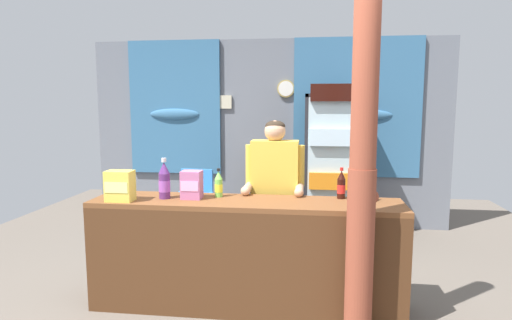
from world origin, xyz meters
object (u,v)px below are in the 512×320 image
(plastic_lawn_chair, at_px, (194,199))
(snack_box_wafer, at_px, (192,185))
(drink_fridge, at_px, (332,156))
(bottle_shelf_rack, at_px, (271,188))
(soda_bottle_water, at_px, (367,190))
(snack_box_instant_noodle, at_px, (120,186))
(soda_bottle_lime_soda, at_px, (219,185))
(soda_bottle_grape_soda, at_px, (164,181))
(shopkeeper, at_px, (275,183))
(soda_bottle_cola, at_px, (341,185))
(stall_counter, at_px, (244,247))
(timber_post, at_px, (362,176))

(plastic_lawn_chair, xyz_separation_m, snack_box_wafer, (0.48, -1.75, 0.53))
(drink_fridge, distance_m, bottle_shelf_rack, 0.91)
(soda_bottle_water, height_order, snack_box_instant_noodle, snack_box_instant_noodle)
(bottle_shelf_rack, relative_size, snack_box_instant_noodle, 4.56)
(soda_bottle_lime_soda, bearing_deg, plastic_lawn_chair, 112.52)
(soda_bottle_grape_soda, relative_size, soda_bottle_water, 1.48)
(plastic_lawn_chair, bearing_deg, soda_bottle_lime_soda, -67.48)
(shopkeeper, xyz_separation_m, soda_bottle_lime_soda, (-0.44, -0.34, 0.04))
(snack_box_wafer, bearing_deg, soda_bottle_cola, 7.58)
(snack_box_wafer, bearing_deg, soda_bottle_water, 2.58)
(soda_bottle_water, height_order, soda_bottle_lime_soda, soda_bottle_lime_soda)
(stall_counter, bearing_deg, soda_bottle_grape_soda, 172.15)
(drink_fridge, xyz_separation_m, soda_bottle_cola, (-0.00, -1.82, -0.03))
(snack_box_wafer, bearing_deg, bottle_shelf_rack, 77.88)
(soda_bottle_water, relative_size, soda_bottle_lime_soda, 0.94)
(soda_bottle_lime_soda, bearing_deg, bottle_shelf_rack, 82.95)
(timber_post, relative_size, snack_box_wafer, 10.73)
(timber_post, bearing_deg, soda_bottle_water, 78.26)
(snack_box_instant_noodle, bearing_deg, timber_post, -7.24)
(bottle_shelf_rack, distance_m, snack_box_wafer, 2.22)
(snack_box_instant_noodle, bearing_deg, soda_bottle_water, 6.44)
(plastic_lawn_chair, bearing_deg, bottle_shelf_rack, 22.01)
(soda_bottle_cola, distance_m, snack_box_instant_noodle, 1.80)
(soda_bottle_cola, relative_size, snack_box_wafer, 1.12)
(shopkeeper, relative_size, snack_box_wafer, 6.64)
(bottle_shelf_rack, height_order, soda_bottle_water, soda_bottle_water)
(soda_bottle_water, bearing_deg, shopkeeper, 154.05)
(drink_fridge, height_order, plastic_lawn_chair, drink_fridge)
(timber_post, relative_size, plastic_lawn_chair, 2.89)
(stall_counter, distance_m, snack_box_instant_noodle, 1.11)
(drink_fridge, relative_size, bottle_shelf_rack, 1.70)
(bottle_shelf_rack, height_order, shopkeeper, shopkeeper)
(drink_fridge, height_order, shopkeeper, drink_fridge)
(bottle_shelf_rack, distance_m, soda_bottle_lime_soda, 2.09)
(stall_counter, relative_size, soda_bottle_grape_soda, 7.49)
(soda_bottle_lime_soda, bearing_deg, soda_bottle_grape_soda, -164.73)
(snack_box_instant_noodle, bearing_deg, drink_fridge, 50.26)
(snack_box_instant_noodle, bearing_deg, soda_bottle_lime_soda, 18.67)
(soda_bottle_cola, bearing_deg, bottle_shelf_rack, 111.38)
(timber_post, bearing_deg, plastic_lawn_chair, 130.09)
(soda_bottle_grape_soda, bearing_deg, timber_post, -13.60)
(timber_post, distance_m, drink_fridge, 2.38)
(timber_post, bearing_deg, shopkeeper, 128.96)
(plastic_lawn_chair, distance_m, soda_bottle_cola, 2.38)
(shopkeeper, height_order, soda_bottle_cola, shopkeeper)
(shopkeeper, xyz_separation_m, soda_bottle_cola, (0.58, -0.28, 0.05))
(timber_post, distance_m, bottle_shelf_rack, 2.74)
(soda_bottle_grape_soda, bearing_deg, snack_box_instant_noodle, -157.01)
(drink_fridge, xyz_separation_m, shopkeeper, (-0.58, -1.54, -0.08))
(shopkeeper, relative_size, soda_bottle_cola, 5.93)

